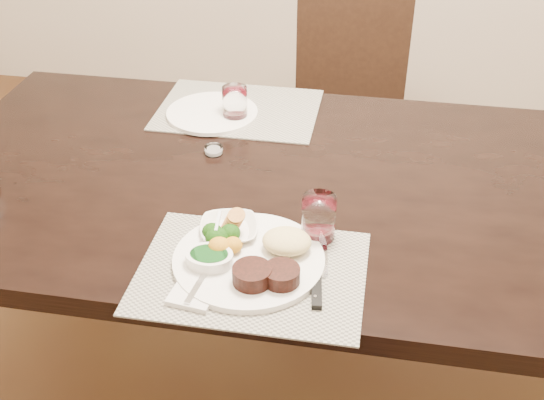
% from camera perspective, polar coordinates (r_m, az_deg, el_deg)
% --- Properties ---
extents(ground_plane, '(4.50, 4.50, 0.00)m').
position_cam_1_polar(ground_plane, '(2.17, 3.26, -15.39)').
color(ground_plane, '#432415').
rests_on(ground_plane, ground).
extents(dining_table, '(2.00, 1.00, 0.75)m').
position_cam_1_polar(dining_table, '(1.72, 3.97, -0.78)').
color(dining_table, black).
rests_on(dining_table, ground).
extents(chair_far, '(0.42, 0.42, 0.90)m').
position_cam_1_polar(chair_far, '(2.60, 6.30, 7.88)').
color(chair_far, black).
rests_on(chair_far, ground).
extents(placemat_near, '(0.46, 0.34, 0.00)m').
position_cam_1_polar(placemat_near, '(1.39, -1.72, -6.05)').
color(placemat_near, gray).
rests_on(placemat_near, dining_table).
extents(placemat_far, '(0.46, 0.34, 0.00)m').
position_cam_1_polar(placemat_far, '(2.00, -2.82, 7.57)').
color(placemat_far, gray).
rests_on(placemat_far, dining_table).
extents(dinner_plate, '(0.31, 0.31, 0.06)m').
position_cam_1_polar(dinner_plate, '(1.40, -1.40, -4.82)').
color(dinner_plate, silver).
rests_on(dinner_plate, placemat_near).
extents(napkin_fork, '(0.10, 0.16, 0.02)m').
position_cam_1_polar(napkin_fork, '(1.36, -5.99, -6.86)').
color(napkin_fork, silver).
rests_on(napkin_fork, placemat_near).
extents(steak_knife, '(0.04, 0.23, 0.01)m').
position_cam_1_polar(steak_knife, '(1.36, 3.89, -6.83)').
color(steak_knife, white).
rests_on(steak_knife, placemat_near).
extents(cracker_bowl, '(0.15, 0.15, 0.06)m').
position_cam_1_polar(cracker_bowl, '(1.47, -3.61, -2.49)').
color(cracker_bowl, silver).
rests_on(cracker_bowl, placemat_near).
extents(sauce_ramekin, '(0.10, 0.15, 0.08)m').
position_cam_1_polar(sauce_ramekin, '(1.39, -5.26, -5.01)').
color(sauce_ramekin, silver).
rests_on(sauce_ramekin, placemat_near).
extents(wine_glass_near, '(0.07, 0.07, 0.10)m').
position_cam_1_polar(wine_glass_near, '(1.46, 3.91, -1.65)').
color(wine_glass_near, white).
rests_on(wine_glass_near, placemat_near).
extents(far_plate, '(0.26, 0.26, 0.01)m').
position_cam_1_polar(far_plate, '(1.97, -5.03, 7.26)').
color(far_plate, silver).
rests_on(far_plate, placemat_far).
extents(wine_glass_far, '(0.07, 0.07, 0.10)m').
position_cam_1_polar(wine_glass_far, '(1.93, -3.12, 7.94)').
color(wine_glass_far, white).
rests_on(wine_glass_far, placemat_far).
extents(salt_cellar, '(0.05, 0.05, 0.02)m').
position_cam_1_polar(salt_cellar, '(1.78, -4.91, 4.15)').
color(salt_cellar, white).
rests_on(salt_cellar, dining_table).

